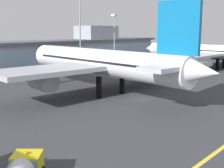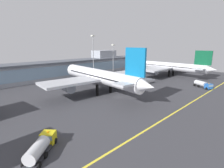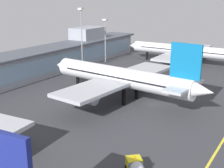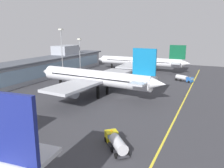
% 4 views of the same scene
% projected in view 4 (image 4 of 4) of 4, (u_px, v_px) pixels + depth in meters
% --- Properties ---
extents(ground_plane, '(190.58, 190.58, 0.00)m').
position_uv_depth(ground_plane, '(120.00, 98.00, 84.30)').
color(ground_plane, '#38383D').
extents(taxiway_centreline_stripe, '(152.46, 0.50, 0.01)m').
position_uv_depth(taxiway_centreline_stripe, '(182.00, 105.00, 75.41)').
color(taxiway_centreline_stripe, yellow).
rests_on(taxiway_centreline_stripe, ground).
extents(terminal_building, '(139.13, 14.00, 15.09)m').
position_uv_depth(terminal_building, '(20.00, 72.00, 105.46)').
color(terminal_building, '#9399A3').
rests_on(terminal_building, ground).
extents(airliner_near_right, '(46.50, 54.02, 18.40)m').
position_uv_depth(airliner_near_right, '(95.00, 78.00, 85.91)').
color(airliner_near_right, black).
rests_on(airliner_near_right, ground).
extents(airliner_far_right, '(47.27, 56.39, 16.12)m').
position_uv_depth(airliner_far_right, '(141.00, 62.00, 135.93)').
color(airliner_far_right, black).
rests_on(airliner_far_right, ground).
extents(fuel_tanker_truck, '(8.33, 7.87, 2.90)m').
position_uv_depth(fuel_tanker_truck, '(116.00, 141.00, 47.97)').
color(fuel_tanker_truck, black).
rests_on(fuel_tanker_truck, ground).
extents(baggage_tug_near, '(6.26, 9.17, 2.90)m').
position_uv_depth(baggage_tug_near, '(185.00, 78.00, 110.27)').
color(baggage_tug_near, black).
rests_on(baggage_tug_near, ground).
extents(apron_light_mast_west, '(1.80, 1.80, 24.79)m').
position_uv_depth(apron_light_mast_west, '(62.00, 46.00, 116.60)').
color(apron_light_mast_west, gray).
rests_on(apron_light_mast_west, ground).
extents(apron_light_mast_centre, '(1.80, 1.80, 19.37)m').
position_uv_depth(apron_light_mast_centre, '(80.00, 49.00, 134.16)').
color(apron_light_mast_centre, gray).
rests_on(apron_light_mast_centre, ground).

